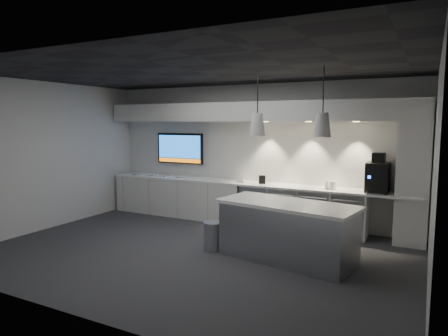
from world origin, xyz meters
The scene contains 28 objects.
floor centered at (0.00, 0.00, 0.00)m, with size 7.00×7.00×0.00m, color #313133.
ceiling centered at (0.00, 0.00, 3.00)m, with size 7.00×7.00×0.00m, color black.
wall_back centered at (0.00, 2.50, 1.50)m, with size 7.00×7.00×0.00m, color silver.
wall_front centered at (0.00, -2.50, 1.50)m, with size 7.00×7.00×0.00m, color silver.
wall_left centered at (-3.50, 0.00, 1.50)m, with size 7.00×7.00×0.00m, color silver.
wall_right centered at (3.50, 0.00, 1.50)m, with size 7.00×7.00×0.00m, color silver.
back_counter centered at (0.00, 2.17, 0.88)m, with size 6.80×0.65×0.04m, color white.
left_base_cabinets centered at (-1.75, 2.17, 0.43)m, with size 3.30×0.63×0.86m, color silver.
fridge_unit_a centered at (0.25, 2.17, 0.42)m, with size 0.60×0.61×0.85m, color #999BA1.
fridge_unit_b centered at (0.88, 2.17, 0.42)m, with size 0.60×0.61×0.85m, color #999BA1.
fridge_unit_c centered at (1.51, 2.17, 0.42)m, with size 0.60×0.61×0.85m, color #999BA1.
fridge_unit_d centered at (2.14, 2.17, 0.42)m, with size 0.60×0.61×0.85m, color #999BA1.
backsplash centered at (1.20, 2.48, 1.55)m, with size 4.60×0.03×1.30m, color silver.
soffit centered at (0.00, 2.20, 2.40)m, with size 6.90×0.60×0.40m, color silver.
column centered at (3.20, 2.20, 1.30)m, with size 0.55×0.55×2.60m, color silver.
wall_tv centered at (-1.90, 2.45, 1.56)m, with size 1.25×0.07×0.72m.
island centered at (1.49, 0.38, 0.47)m, with size 2.32×1.31×0.93m.
bin centered at (0.22, 0.28, 0.24)m, with size 0.35×0.35×0.49m, color #999BA1.
coffee_machine centered at (2.61, 2.20, 1.20)m, with size 0.41×0.58×0.73m.
sign_black centered at (0.35, 2.14, 0.99)m, with size 0.14×0.02×0.18m, color black.
sign_white centered at (-0.11, 2.05, 0.97)m, with size 0.18×0.02×0.14m, color white.
cup_cluster centered at (1.77, 2.12, 0.98)m, with size 0.19×0.19×0.16m, color white, non-canonical shape.
tray_a centered at (-2.95, 2.12, 0.91)m, with size 0.16×0.16×0.03m, color #A0A0A0.
tray_b centered at (-2.48, 2.11, 0.91)m, with size 0.16×0.16×0.03m, color #A0A0A0.
tray_c centered at (-2.16, 2.15, 0.91)m, with size 0.16×0.16×0.03m, color #A0A0A0.
tray_d centered at (-1.71, 2.16, 0.91)m, with size 0.16×0.16×0.03m, color #A0A0A0.
pendant_left centered at (0.96, 0.38, 2.15)m, with size 0.25×0.25×1.06m.
pendant_right centered at (2.01, 0.38, 2.15)m, with size 0.25×0.25×1.06m.
Camera 1 is at (3.44, -5.55, 2.20)m, focal length 32.00 mm.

